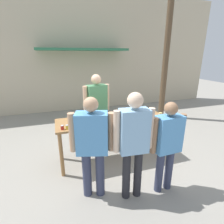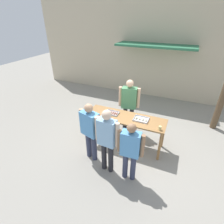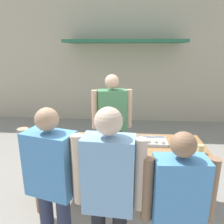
% 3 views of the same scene
% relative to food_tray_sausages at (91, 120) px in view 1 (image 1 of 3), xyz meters
% --- Properties ---
extents(ground_plane, '(24.00, 24.00, 0.00)m').
position_rel_food_tray_sausages_xyz_m(ground_plane, '(0.43, -0.04, -0.96)').
color(ground_plane, gray).
extents(building_facade_back, '(12.00, 1.11, 4.50)m').
position_rel_food_tray_sausages_xyz_m(building_facade_back, '(0.43, 3.94, 1.30)').
color(building_facade_back, beige).
rests_on(building_facade_back, ground).
extents(serving_table, '(2.31, 0.72, 0.95)m').
position_rel_food_tray_sausages_xyz_m(serving_table, '(0.43, -0.04, -0.13)').
color(serving_table, olive).
rests_on(serving_table, ground).
extents(food_tray_sausages, '(0.39, 0.27, 0.04)m').
position_rel_food_tray_sausages_xyz_m(food_tray_sausages, '(0.00, 0.00, 0.00)').
color(food_tray_sausages, silver).
rests_on(food_tray_sausages, serving_table).
extents(food_tray_buns, '(0.41, 0.31, 0.06)m').
position_rel_food_tray_sausages_xyz_m(food_tray_buns, '(0.88, -0.00, 0.01)').
color(food_tray_buns, silver).
rests_on(food_tray_buns, serving_table).
extents(condiment_jar_mustard, '(0.06, 0.06, 0.08)m').
position_rel_food_tray_sausages_xyz_m(condiment_jar_mustard, '(-0.59, -0.29, 0.03)').
color(condiment_jar_mustard, '#B22319').
rests_on(condiment_jar_mustard, serving_table).
extents(condiment_jar_ketchup, '(0.06, 0.06, 0.08)m').
position_rel_food_tray_sausages_xyz_m(condiment_jar_ketchup, '(-0.51, -0.30, 0.03)').
color(condiment_jar_ketchup, gold).
rests_on(condiment_jar_ketchup, serving_table).
extents(beer_cup, '(0.08, 0.08, 0.11)m').
position_rel_food_tray_sausages_xyz_m(beer_cup, '(1.45, -0.28, 0.04)').
color(beer_cup, '#DBC67A').
rests_on(beer_cup, serving_table).
extents(person_server_behind_table, '(0.67, 0.34, 1.80)m').
position_rel_food_tray_sausages_xyz_m(person_server_behind_table, '(0.28, 0.72, 0.11)').
color(person_server_behind_table, '#232328').
rests_on(person_server_behind_table, ground).
extents(person_customer_holding_hotdog, '(0.66, 0.38, 1.68)m').
position_rel_food_tray_sausages_xyz_m(person_customer_holding_hotdog, '(-0.19, -0.98, 0.03)').
color(person_customer_holding_hotdog, '#333851').
rests_on(person_customer_holding_hotdog, ground).
extents(person_customer_with_cup, '(0.62, 0.26, 1.57)m').
position_rel_food_tray_sausages_xyz_m(person_customer_with_cup, '(0.97, -1.23, -0.03)').
color(person_customer_with_cup, '#333851').
rests_on(person_customer_with_cup, ground).
extents(person_customer_waiting_in_line, '(0.62, 0.27, 1.75)m').
position_rel_food_tray_sausages_xyz_m(person_customer_waiting_in_line, '(0.39, -1.20, 0.09)').
color(person_customer_waiting_in_line, '#232328').
rests_on(person_customer_waiting_in_line, ground).
extents(utility_pole, '(1.10, 0.20, 6.71)m').
position_rel_food_tray_sausages_xyz_m(utility_pole, '(3.02, 2.02, 2.49)').
color(utility_pole, brown).
rests_on(utility_pole, ground).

